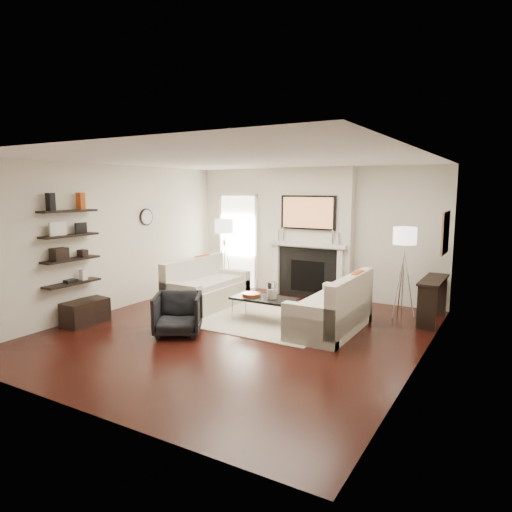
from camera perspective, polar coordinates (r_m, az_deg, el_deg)
The scene contains 71 objects.
room_envelope at distance 7.07m, azimuth -2.45°, elevation 0.99°, with size 6.00×6.00×6.00m.
chimney_breast at distance 9.60m, azimuth 6.87°, elevation 2.89°, with size 1.80×0.25×2.70m, color silver.
fireplace_surround at distance 9.59m, azimuth 6.46°, elevation -2.12°, with size 1.30×0.02×1.04m, color black.
firebox at distance 9.60m, azimuth 6.44°, elevation -2.53°, with size 0.75×0.02×0.65m, color black.
mantel_pilaster_l at distance 9.86m, azimuth 2.56°, elevation -1.60°, with size 0.12×0.08×1.10m, color white.
mantel_pilaster_r at distance 9.29m, azimuth 10.45°, elevation -2.35°, with size 0.12×0.08×1.10m, color white.
mantel_shelf at distance 9.45m, azimuth 6.40°, elevation 1.41°, with size 1.70×0.18×0.07m, color white.
tv_body at distance 9.42m, azimuth 6.52°, elevation 5.42°, with size 1.20×0.06×0.70m, color black.
tv_screen at distance 9.39m, azimuth 6.45°, elevation 5.41°, with size 1.10×0.01×0.62m, color #BF723F.
candlestick_l_tall at distance 9.67m, azimuth 3.46°, elevation 2.71°, with size 0.04×0.04×0.30m, color silver.
candlestick_l_short at distance 9.74m, azimuth 2.77°, elevation 2.58°, with size 0.04×0.04×0.24m, color silver.
candlestick_r_tall at distance 9.23m, azimuth 9.56°, elevation 2.34°, with size 0.04×0.04×0.30m, color silver.
candlestick_r_short at distance 9.19m, azimuth 10.32°, elevation 2.11°, with size 0.04×0.04×0.24m, color silver.
hallway_panel at distance 10.58m, azimuth -2.16°, elevation 1.82°, with size 0.90×0.02×2.10m, color white.
door_trim_l at distance 10.83m, azimuth -4.37°, elevation 1.95°, with size 0.06×0.06×2.16m, color white.
door_trim_r at distance 10.32m, azimuth 0.03°, elevation 1.66°, with size 0.06×0.06×2.16m, color white.
door_trim_top at distance 10.50m, azimuth -2.25°, elevation 7.68°, with size 1.02×0.06×0.06m, color white.
rug at distance 8.07m, azimuth 0.42°, elevation -7.83°, with size 2.60×2.00×0.01m, color beige.
loveseat_left_base at distance 8.89m, azimuth -6.07°, elevation -4.99°, with size 0.85×1.80×0.42m, color beige.
loveseat_left_back at distance 9.02m, azimuth -7.82°, elevation -2.77°, with size 0.18×1.80×0.80m, color beige.
loveseat_left_arm_n at distance 8.25m, azimuth -9.43°, elevation -5.47°, with size 0.85×0.18×0.60m, color beige.
loveseat_left_arm_s at distance 9.52m, azimuth -3.19°, elevation -3.51°, with size 0.85×0.18×0.60m, color beige.
loveseat_left_cushion at distance 8.80m, azimuth -5.84°, elevation -3.38°, with size 0.63×1.44×0.10m, color beige.
pillow_left_orange at distance 9.22m, azimuth -6.70°, elevation -1.22°, with size 0.10×0.42×0.42m, color #AF4415.
pillow_left_charcoal at distance 8.75m, azimuth -9.06°, elevation -1.84°, with size 0.10×0.40×0.40m, color black.
loveseat_right_base at distance 7.47m, azimuth 9.22°, elevation -7.64°, with size 0.85×1.80×0.42m, color beige.
loveseat_right_back at distance 7.28m, azimuth 11.75°, elevation -5.55°, with size 0.18×1.80×0.80m, color beige.
loveseat_right_arm_n at distance 6.73m, azimuth 6.73°, elevation -8.60°, with size 0.85×0.18×0.60m, color beige.
loveseat_right_arm_s at distance 8.19m, azimuth 11.29°, elevation -5.62°, with size 0.85×0.18×0.60m, color beige.
loveseat_right_cushion at distance 7.42m, azimuth 8.91°, elevation -5.66°, with size 0.63×1.44×0.10m, color beige.
pillow_right_orange at distance 7.52m, azimuth 12.53°, elevation -3.55°, with size 0.10×0.42×0.42m, color #AF4415.
pillow_right_charcoal at distance 6.96m, azimuth 11.01°, elevation -4.54°, with size 0.10×0.40×0.40m, color black.
coffee_table at distance 7.82m, azimuth 1.01°, elevation -5.37°, with size 1.10×0.55×0.04m, color black.
coffee_leg_nw at distance 7.94m, azimuth -2.95°, elevation -6.73°, with size 0.02×0.02×0.38m, color silver.
coffee_leg_ne at distance 7.46m, azimuth 3.55°, elevation -7.73°, with size 0.02×0.02×0.38m, color silver.
coffee_leg_sw at distance 8.30m, azimuth -1.28°, elevation -6.05°, with size 0.02×0.02×0.38m, color silver.
coffee_leg_se at distance 7.84m, azimuth 5.01°, elevation -6.94°, with size 0.02×0.02×0.38m, color silver.
hurricane_glass at distance 7.71m, azimuth 1.99°, elevation -4.34°, with size 0.17×0.17×0.29m, color white.
hurricane_candle at distance 7.73m, azimuth 1.98°, elevation -4.81°, with size 0.11×0.11×0.17m, color white.
copper_bowl at distance 7.93m, azimuth -0.57°, elevation -4.83°, with size 0.32×0.32×0.05m, color #AB4B1C.
armchair at distance 7.25m, azimuth -9.77°, elevation -6.92°, with size 0.70×0.65×0.72m, color black.
lamp_left_post at distance 10.15m, azimuth -3.97°, elevation -1.04°, with size 0.02×0.02×1.20m, color silver.
lamp_left_shade at distance 10.04m, azimuth -4.02°, elevation 3.75°, with size 0.40×0.40×0.30m, color white.
lamp_left_leg_a at distance 10.09m, azimuth -3.45°, elevation -1.10°, with size 0.02×0.02×1.25m, color silver.
lamp_left_leg_b at distance 10.26m, azimuth -3.93°, elevation -0.94°, with size 0.02×0.02×1.25m, color silver.
lamp_left_leg_c at distance 10.10m, azimuth -4.53°, elevation -1.09°, with size 0.02×0.02×1.25m, color silver.
lamp_right_post at distance 8.48m, azimuth 17.86°, elevation -3.30°, with size 0.02×0.02×1.20m, color silver.
lamp_right_shade at distance 8.36m, azimuth 18.12°, elevation 2.42°, with size 0.40×0.40×0.30m, color white.
lamp_right_leg_a at distance 8.46m, azimuth 18.59°, elevation -3.36°, with size 0.02×0.02×1.25m, color silver.
lamp_right_leg_b at distance 8.58m, azimuth 17.64°, elevation -3.15°, with size 0.02×0.02×1.25m, color silver.
lamp_right_leg_c at distance 8.40m, azimuth 17.35°, elevation -3.39°, with size 0.02×0.02×1.25m, color silver.
console_top at distance 8.32m, azimuth 21.33°, elevation -2.78°, with size 0.35×1.20×0.04m, color black.
console_leg_n at distance 7.87m, azimuth 20.54°, elevation -6.16°, with size 0.30×0.04×0.71m, color black.
console_leg_s at distance 8.93m, azimuth 21.76°, elevation -4.53°, with size 0.30×0.04×0.71m, color black.
wall_art at distance 8.05m, azimuth 22.60°, elevation 2.69°, with size 0.03×0.70×0.70m, color #9F654F.
shelf_bottom at distance 8.21m, azimuth -21.98°, elevation -3.17°, with size 0.25×1.00×0.04m, color black.
shelf_lower at distance 8.15m, azimuth -22.13°, elevation -0.41°, with size 0.25×1.00×0.04m, color black.
shelf_upper at distance 8.10m, azimuth -22.29°, elevation 2.39°, with size 0.25×1.00×0.04m, color black.
shelf_top at distance 8.07m, azimuth -22.45°, elevation 5.21°, with size 0.25×1.00×0.04m, color black.
decor_magfile_a at distance 7.88m, azimuth -24.30°, elevation 6.19°, with size 0.12×0.10×0.28m, color black.
decor_magfile_b at distance 8.23m, azimuth -21.07°, elevation 6.43°, with size 0.12×0.10×0.28m, color #AF4415.
decor_frame_a at distance 7.96m, azimuth -23.53°, elevation 3.15°, with size 0.04×0.30×0.22m, color white.
decor_frame_b at distance 8.23m, azimuth -21.04°, elevation 3.29°, with size 0.04×0.22×0.18m, color black.
decor_wine_rack at distance 8.00m, azimuth -23.38°, elevation 0.22°, with size 0.18×0.25×0.20m, color black.
decor_box_small at distance 8.28m, azimuth -20.85°, elevation 0.33°, with size 0.15×0.12×0.12m, color black.
decor_books at distance 8.19m, azimuth -22.16°, elevation -2.91°, with size 0.14×0.20×0.05m, color black.
decor_box_tall at distance 8.33m, azimuth -20.78°, elevation -2.20°, with size 0.10×0.10×0.18m, color white.
clock_rim at distance 9.43m, azimuth -13.58°, elevation 4.76°, with size 0.34×0.34×0.04m, color black.
clock_face at distance 9.41m, azimuth -13.47°, elevation 4.75°, with size 0.29×0.29×0.01m, color white.
ottoman_near at distance 8.38m, azimuth -19.58°, elevation -6.32°, with size 0.40×0.40×0.40m, color black.
ottoman_far at distance 8.17m, azimuth -21.52°, elevation -6.81°, with size 0.40×0.40×0.40m, color black.
Camera 1 is at (3.79, -5.90, 2.26)m, focal length 32.00 mm.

